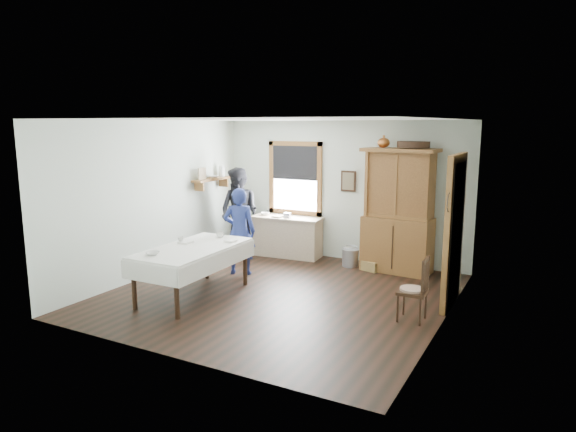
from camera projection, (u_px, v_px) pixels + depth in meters
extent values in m
cube|color=black|center=(279.00, 294.00, 8.04)|extent=(5.00, 5.00, 0.01)
cube|color=white|center=(279.00, 120.00, 7.57)|extent=(5.00, 5.00, 0.01)
cube|color=beige|center=(342.00, 191.00, 9.97)|extent=(5.00, 0.01, 2.70)
cube|color=beige|center=(169.00, 243.00, 5.64)|extent=(5.00, 0.01, 2.70)
cube|color=beige|center=(154.00, 198.00, 8.96)|extent=(0.01, 5.00, 2.70)
cube|color=beige|center=(448.00, 225.00, 6.64)|extent=(0.01, 5.00, 2.70)
cube|color=white|center=(296.00, 178.00, 10.39)|extent=(1.00, 0.02, 1.30)
cube|color=olive|center=(295.00, 144.00, 10.24)|extent=(1.18, 0.06, 0.09)
cube|color=olive|center=(295.00, 212.00, 10.49)|extent=(1.18, 0.06, 0.09)
cube|color=olive|center=(272.00, 177.00, 10.62)|extent=(0.09, 0.06, 1.48)
cube|color=olive|center=(320.00, 180.00, 10.11)|extent=(0.09, 0.06, 1.48)
cube|color=black|center=(295.00, 163.00, 10.29)|extent=(0.98, 0.03, 0.68)
cube|color=#463932|center=(456.00, 235.00, 7.45)|extent=(0.03, 0.90, 2.10)
cube|color=olive|center=(447.00, 241.00, 7.02)|extent=(0.08, 0.12, 2.10)
cube|color=olive|center=(460.00, 228.00, 7.91)|extent=(0.08, 0.12, 2.10)
cube|color=olive|center=(458.00, 158.00, 7.27)|extent=(0.08, 1.14, 0.12)
cube|color=olive|center=(212.00, 179.00, 10.17)|extent=(0.24, 1.00, 0.04)
cube|color=olive|center=(199.00, 186.00, 9.84)|extent=(0.22, 0.03, 0.18)
cube|color=olive|center=(223.00, 182.00, 10.54)|extent=(0.22, 0.03, 0.18)
cube|color=tan|center=(202.00, 174.00, 9.89)|extent=(0.03, 0.22, 0.24)
cylinder|color=silver|center=(222.00, 171.00, 10.45)|extent=(0.12, 0.12, 0.22)
cube|color=#321D11|center=(348.00, 181.00, 9.83)|extent=(0.30, 0.04, 0.40)
torus|color=black|center=(450.00, 193.00, 6.86)|extent=(0.01, 0.27, 0.27)
cube|color=tan|center=(287.00, 236.00, 10.31)|extent=(1.44, 0.65, 0.80)
cube|color=olive|center=(398.00, 211.00, 9.11)|extent=(1.34, 0.69, 2.22)
cube|color=white|center=(193.00, 272.00, 7.89)|extent=(1.07, 1.98, 0.78)
cube|color=#321D11|center=(413.00, 289.00, 6.92)|extent=(0.43, 0.43, 0.89)
cube|color=#A5A7AD|center=(350.00, 258.00, 9.61)|extent=(0.37, 0.37, 0.33)
cube|color=#9E8247|center=(371.00, 266.00, 9.32)|extent=(0.35, 0.29, 0.18)
imported|color=navy|center=(240.00, 234.00, 9.03)|extent=(0.62, 0.52, 1.43)
imported|color=black|center=(239.00, 216.00, 10.22)|extent=(0.86, 0.70, 1.65)
imported|color=silver|center=(220.00, 235.00, 8.47)|extent=(0.16, 0.16, 0.10)
imported|color=silver|center=(181.00, 240.00, 8.10)|extent=(0.11, 0.11, 0.09)
imported|color=silver|center=(153.00, 253.00, 7.34)|extent=(0.28, 0.28, 0.05)
imported|color=#6B5F47|center=(274.00, 216.00, 10.28)|extent=(0.17, 0.22, 0.02)
imported|color=silver|center=(265.00, 214.00, 10.41)|extent=(0.24, 0.24, 0.06)
imported|color=silver|center=(213.00, 177.00, 10.21)|extent=(0.22, 0.22, 0.05)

